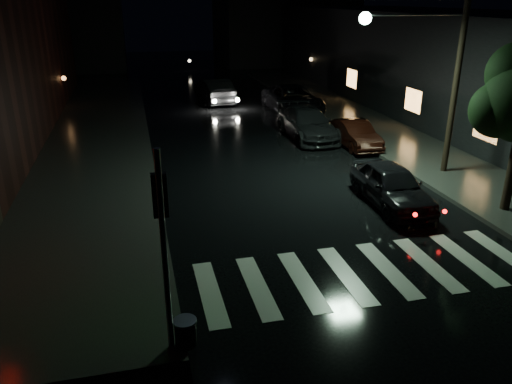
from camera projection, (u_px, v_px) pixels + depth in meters
ground at (262, 297)px, 12.08m from camera, size 120.00×120.00×0.00m
sidewalk_left at (86, 149)px, 23.60m from camera, size 6.00×44.00×0.15m
sidewalk_right at (376, 130)px, 26.93m from camera, size 4.00×44.00×0.15m
building_right at (454, 62)px, 31.04m from camera, size 10.00×40.00×6.00m
building_far_left at (50, 27)px, 49.08m from camera, size 14.00×10.00×8.00m
building_far_right at (283, 29)px, 54.60m from camera, size 14.00×10.00×7.00m
crosswalk at (367, 272)px, 13.20m from camera, size 9.00×3.00×0.01m
signal_pole_corner at (175, 286)px, 9.72m from camera, size 0.68×0.61×4.20m
utility_pole at (444, 60)px, 18.69m from camera, size 4.92×0.44×8.00m
parked_car_a at (392, 185)px, 17.23m from camera, size 1.84×4.28×1.44m
parked_car_b at (355, 134)px, 23.99m from camera, size 1.39×3.87×1.27m
parked_car_c at (307, 123)px, 25.54m from camera, size 2.15×5.26×1.53m
parked_car_d at (293, 99)px, 31.19m from camera, size 2.84×5.94×1.64m
oncoming_car at (214, 90)px, 34.13m from camera, size 2.25×5.18×1.66m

